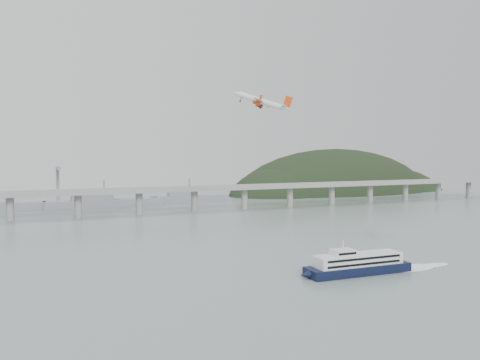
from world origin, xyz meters
name	(u,v)px	position (x,y,z in m)	size (l,w,h in m)	color
ground	(285,257)	(0.00, 0.00, 0.00)	(900.00, 900.00, 0.00)	slate
bridge	(172,193)	(-1.15, 200.00, 17.65)	(800.00, 22.00, 23.90)	gray
headland	(344,206)	(285.18, 331.75, -19.34)	(365.00, 155.00, 156.00)	black
ferry	(358,264)	(12.24, -41.20, 4.04)	(78.98, 15.57, 14.89)	black
airliner	(262,101)	(20.72, 67.33, 85.32)	(33.50, 32.37, 15.22)	white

